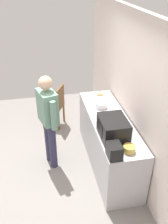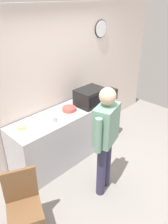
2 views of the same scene
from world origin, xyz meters
TOP-DOWN VIEW (x-y plane):
  - ground_plane at (0.00, 0.00)m, footprint 6.00×6.00m
  - back_wall at (0.00, 1.60)m, footprint 5.40×0.13m
  - kitchen_counter at (-0.14, 1.22)m, footprint 2.10×0.62m
  - microwave at (0.34, 1.12)m, footprint 0.50×0.39m
  - sandwich_plate at (-0.98, 1.28)m, footprint 0.24×0.24m
  - salad_bowl at (0.72, 1.24)m, footprint 0.17×0.17m
  - cereal_bowl at (-0.54, 1.18)m, footprint 0.22×0.22m
  - mixing_bowl at (-0.08, 1.22)m, footprint 0.24×0.24m
  - toaster at (0.78, 1.01)m, footprint 0.22×0.18m
  - fork_utensil at (-0.25, 1.06)m, footprint 0.16×0.11m
  - spoon_utensil at (-0.43, 1.46)m, footprint 0.11×0.15m
  - person_standing at (-0.31, 0.23)m, footprint 0.57×0.34m
  - wooden_chair at (-1.53, 0.45)m, footprint 0.53×0.53m

SIDE VIEW (x-z plane):
  - ground_plane at x=0.00m, z-range 0.00..0.00m
  - kitchen_counter at x=-0.14m, z-range 0.00..0.93m
  - wooden_chair at x=-1.53m, z-range 0.05..0.99m
  - fork_utensil at x=-0.25m, z-range 0.93..0.93m
  - spoon_utensil at x=-0.43m, z-range 0.93..0.93m
  - sandwich_plate at x=-0.98m, z-range 0.92..0.98m
  - mixing_bowl at x=-0.08m, z-range 0.93..0.99m
  - salad_bowl at x=0.72m, z-range 0.93..1.02m
  - cereal_bowl at x=-0.54m, z-range 0.93..1.02m
  - person_standing at x=-0.31m, z-range 0.15..1.84m
  - toaster at x=0.78m, z-range 0.93..1.13m
  - microwave at x=0.34m, z-range 0.93..1.23m
  - back_wall at x=0.00m, z-range 0.00..2.60m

